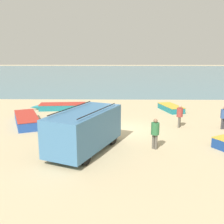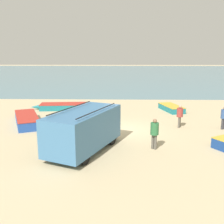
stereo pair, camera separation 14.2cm
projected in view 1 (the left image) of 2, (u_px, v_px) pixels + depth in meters
ground_plane at (124, 130)px, 17.90m from camera, size 200.00×200.00×0.00m
sea_water at (119, 73)px, 68.62m from camera, size 120.00×80.00×0.01m
parked_van at (85, 129)px, 13.86m from camera, size 3.86×5.46×2.33m
fishing_rowboat_0 at (171, 108)px, 23.72m from camera, size 2.01×3.78×0.51m
fishing_rowboat_1 at (26, 119)px, 19.48m from camera, size 3.15×5.41×0.67m
fishing_rowboat_3 at (61, 107)px, 24.38m from camera, size 5.13×2.01×0.55m
fisherman_0 at (180, 114)px, 18.33m from camera, size 0.42×0.42×1.61m
fisherman_1 at (155, 131)px, 14.17m from camera, size 0.45×0.45×1.71m
fisherman_2 at (224, 116)px, 17.94m from camera, size 0.42×0.42×1.59m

